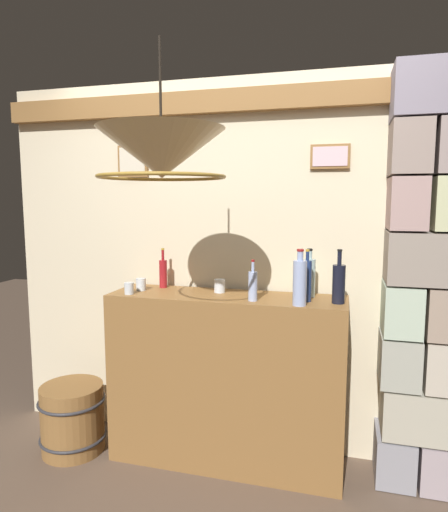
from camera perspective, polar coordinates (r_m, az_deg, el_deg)
panelled_rear_partition at (r=2.98m, az=1.65°, el=0.05°), size 3.28×0.15×2.44m
stone_pillar at (r=2.79m, az=24.07°, el=-3.02°), size 0.44×0.38×2.38m
bar_shelf_unit at (r=2.92m, az=0.27°, el=-15.49°), size 1.45×0.41×1.08m
liquor_bottle_sherry at (r=2.61m, az=14.43°, el=-3.36°), size 0.07×0.07×0.31m
liquor_bottle_bourbon at (r=2.74m, az=10.82°, el=-2.65°), size 0.07×0.07×0.29m
liquor_bottle_mezcal at (r=2.60m, az=3.69°, el=-3.77°), size 0.05×0.05×0.24m
liquor_bottle_vermouth at (r=2.61m, az=10.53°, el=-3.05°), size 0.05×0.05×0.30m
liquor_bottle_gin at (r=2.51m, az=9.64°, el=-3.25°), size 0.08×0.08×0.32m
liquor_bottle_tequila at (r=3.00m, az=-7.77°, el=-2.14°), size 0.05×0.05×0.26m
glass_tumbler_rocks at (r=2.94m, az=-10.55°, el=-3.58°), size 0.06×0.06×0.08m
glass_tumbler_highball at (r=2.84m, az=-12.02°, el=-4.06°), size 0.06×0.06×0.07m
glass_tumbler_shot at (r=2.83m, az=-0.57°, el=-3.84°), size 0.07×0.07×0.08m
pendant_lamp at (r=2.07m, az=-7.98°, el=12.65°), size 0.58×0.58×0.61m
wooden_barrel at (r=3.32m, az=-18.75°, el=-18.97°), size 0.44×0.44×0.45m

